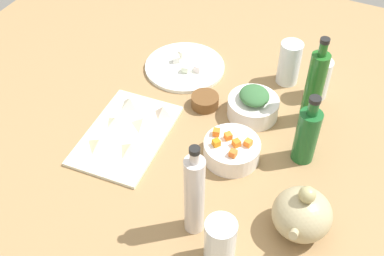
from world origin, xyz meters
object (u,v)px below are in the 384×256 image
(bowl_carrots, at_px, (232,150))
(drinking_glass_1, at_px, (319,79))
(drinking_glass_0, at_px, (289,63))
(bowl_small_side, at_px, (205,101))
(teapot, at_px, (302,214))
(cutting_board, at_px, (126,135))
(bottle_2, at_px, (307,134))
(bottle_0, at_px, (194,195))
(drinking_glass_2, at_px, (220,243))
(bowl_greens, at_px, (253,107))
(plate_tofu, at_px, (185,67))
(bottle_1, at_px, (314,87))

(bowl_carrots, bearing_deg, drinking_glass_1, 158.49)
(drinking_glass_0, bearing_deg, drinking_glass_1, 74.49)
(bowl_carrots, distance_m, drinking_glass_0, 0.38)
(bowl_small_side, height_order, teapot, teapot)
(cutting_board, xyz_separation_m, bottle_2, (-0.14, 0.47, 0.08))
(bottle_0, xyz_separation_m, drinking_glass_0, (-0.62, 0.03, -0.05))
(bottle_0, relative_size, drinking_glass_2, 2.01)
(bowl_small_side, relative_size, drinking_glass_1, 0.64)
(bowl_carrots, bearing_deg, bottle_2, 116.01)
(bottle_2, bearing_deg, bowl_carrots, -63.99)
(teapot, xyz_separation_m, drinking_glass_0, (-0.52, -0.19, 0.01))
(cutting_board, bearing_deg, bowl_small_side, 145.35)
(drinking_glass_1, bearing_deg, bowl_carrots, -21.51)
(bowl_greens, bearing_deg, bowl_carrots, 2.53)
(plate_tofu, relative_size, bowl_carrots, 1.72)
(bowl_greens, relative_size, bowl_small_side, 1.80)
(bottle_1, relative_size, drinking_glass_2, 2.05)
(bowl_small_side, distance_m, bottle_1, 0.32)
(bowl_carrots, bearing_deg, bottle_0, 0.86)
(bowl_carrots, bearing_deg, drinking_glass_2, 17.14)
(drinking_glass_1, bearing_deg, teapot, 10.62)
(bowl_small_side, bearing_deg, bottle_0, 21.11)
(bowl_greens, relative_size, drinking_glass_0, 1.05)
(drinking_glass_1, bearing_deg, cutting_board, -47.20)
(plate_tofu, relative_size, bowl_small_side, 3.14)
(plate_tofu, height_order, bottle_0, bottle_0)
(plate_tofu, bearing_deg, drinking_glass_2, 32.48)
(drinking_glass_0, bearing_deg, bottle_0, -2.88)
(bottle_2, bearing_deg, bottle_0, -27.36)
(bottle_1, bearing_deg, bottle_2, 10.65)
(bottle_0, relative_size, bottle_1, 0.98)
(teapot, xyz_separation_m, bottle_0, (0.10, -0.23, 0.06))
(drinking_glass_0, bearing_deg, cutting_board, -37.60)
(drinking_glass_2, bearing_deg, bottle_1, 174.44)
(bowl_carrots, bearing_deg, plate_tofu, -136.01)
(bottle_0, height_order, drinking_glass_1, bottle_0)
(teapot, bearing_deg, bottle_1, -167.12)
(drinking_glass_0, bearing_deg, plate_tofu, -75.66)
(cutting_board, xyz_separation_m, drinking_glass_2, (0.24, 0.39, 0.06))
(drinking_glass_2, bearing_deg, cutting_board, -121.94)
(bottle_2, bearing_deg, drinking_glass_1, -172.65)
(cutting_board, relative_size, bowl_small_side, 3.93)
(drinking_glass_0, xyz_separation_m, drinking_glass_2, (0.67, 0.06, -0.00))
(cutting_board, xyz_separation_m, bowl_greens, (-0.24, 0.29, 0.02))
(bottle_2, height_order, drinking_glass_0, bottle_2)
(bowl_greens, relative_size, bowl_carrots, 0.98)
(bowl_carrots, bearing_deg, bowl_greens, -177.47)
(cutting_board, distance_m, bottle_0, 0.37)
(bowl_greens, bearing_deg, drinking_glass_2, 11.73)
(bowl_greens, height_order, teapot, teapot)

